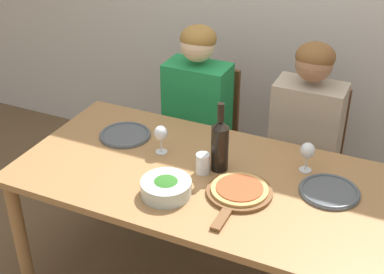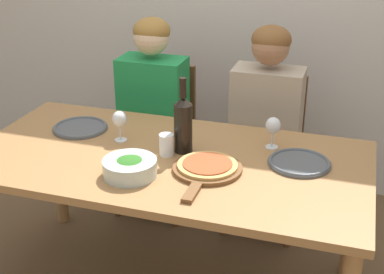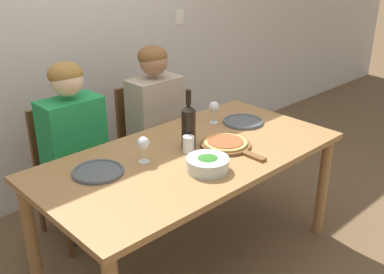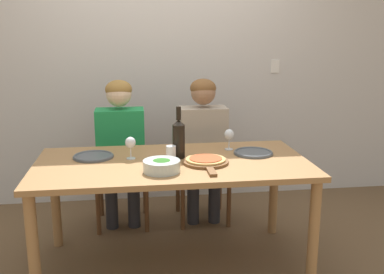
# 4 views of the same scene
# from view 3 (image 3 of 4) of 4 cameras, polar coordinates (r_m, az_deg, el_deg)

# --- Properties ---
(ground_plane) EXTENTS (40.00, 40.00, 0.00)m
(ground_plane) POSITION_cam_3_polar(r_m,az_deg,el_deg) (2.97, -0.10, -15.12)
(ground_plane) COLOR brown
(back_wall) EXTENTS (10.00, 0.06, 2.70)m
(back_wall) POSITION_cam_3_polar(r_m,az_deg,el_deg) (3.45, -16.00, 14.21)
(back_wall) COLOR silver
(back_wall) RESTS_ON ground
(dining_table) EXTENTS (1.79, 0.91, 0.74)m
(dining_table) POSITION_cam_3_polar(r_m,az_deg,el_deg) (2.61, -0.11, -3.72)
(dining_table) COLOR #9E7042
(dining_table) RESTS_ON ground
(chair_left) EXTENTS (0.42, 0.42, 0.88)m
(chair_left) POSITION_cam_3_polar(r_m,az_deg,el_deg) (3.11, -15.27, -3.72)
(chair_left) COLOR brown
(chair_left) RESTS_ON ground
(chair_right) EXTENTS (0.42, 0.42, 0.88)m
(chair_right) POSITION_cam_3_polar(r_m,az_deg,el_deg) (3.43, -5.54, -0.31)
(chair_right) COLOR brown
(chair_right) RESTS_ON ground
(person_woman) EXTENTS (0.47, 0.51, 1.21)m
(person_woman) POSITION_cam_3_polar(r_m,az_deg,el_deg) (2.92, -14.72, -0.11)
(person_woman) COLOR #28282D
(person_woman) RESTS_ON ground
(person_man) EXTENTS (0.47, 0.51, 1.21)m
(person_man) POSITION_cam_3_polar(r_m,az_deg,el_deg) (3.26, -4.50, 3.12)
(person_man) COLOR #28282D
(person_man) RESTS_ON ground
(wine_bottle) EXTENTS (0.08, 0.08, 0.35)m
(wine_bottle) POSITION_cam_3_polar(r_m,az_deg,el_deg) (2.60, -0.45, 1.59)
(wine_bottle) COLOR black
(wine_bottle) RESTS_ON dining_table
(broccoli_bowl) EXTENTS (0.23, 0.23, 0.08)m
(broccoli_bowl) POSITION_cam_3_polar(r_m,az_deg,el_deg) (2.36, 2.00, -3.43)
(broccoli_bowl) COLOR silver
(broccoli_bowl) RESTS_ON dining_table
(dinner_plate_left) EXTENTS (0.27, 0.27, 0.02)m
(dinner_plate_left) POSITION_cam_3_polar(r_m,az_deg,el_deg) (2.40, -11.85, -4.29)
(dinner_plate_left) COLOR #4C5156
(dinner_plate_left) RESTS_ON dining_table
(dinner_plate_right) EXTENTS (0.27, 0.27, 0.02)m
(dinner_plate_right) POSITION_cam_3_polar(r_m,az_deg,el_deg) (3.02, 6.51, 1.97)
(dinner_plate_right) COLOR #4C5156
(dinner_plate_right) RESTS_ON dining_table
(pizza_on_board) EXTENTS (0.30, 0.44, 0.04)m
(pizza_on_board) POSITION_cam_3_polar(r_m,az_deg,el_deg) (2.65, 4.41, -0.92)
(pizza_on_board) COLOR brown
(pizza_on_board) RESTS_ON dining_table
(wine_glass_left) EXTENTS (0.07, 0.07, 0.15)m
(wine_glass_left) POSITION_cam_3_polar(r_m,az_deg,el_deg) (2.43, -6.23, -0.99)
(wine_glass_left) COLOR silver
(wine_glass_left) RESTS_ON dining_table
(wine_glass_right) EXTENTS (0.07, 0.07, 0.15)m
(wine_glass_right) POSITION_cam_3_polar(r_m,az_deg,el_deg) (2.97, 2.81, 3.67)
(wine_glass_right) COLOR silver
(wine_glass_right) RESTS_ON dining_table
(water_tumbler) EXTENTS (0.07, 0.07, 0.10)m
(water_tumbler) POSITION_cam_3_polar(r_m,az_deg,el_deg) (2.55, -0.44, -0.96)
(water_tumbler) COLOR silver
(water_tumbler) RESTS_ON dining_table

